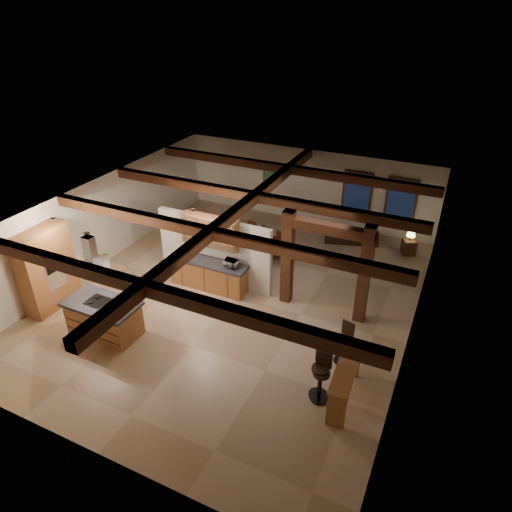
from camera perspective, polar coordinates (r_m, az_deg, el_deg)
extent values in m
plane|color=tan|center=(13.83, -2.43, -5.10)|extent=(12.00, 12.00, 0.00)
plane|color=beige|center=(18.06, 6.34, 8.70)|extent=(10.00, 0.00, 10.00)
plane|color=beige|center=(9.30, -20.65, -16.72)|extent=(10.00, 0.00, 10.00)
plane|color=beige|center=(15.78, -18.94, 3.96)|extent=(0.00, 12.00, 12.00)
plane|color=beige|center=(11.91, 19.39, -4.98)|extent=(0.00, 12.00, 12.00)
plane|color=#372411|center=(12.40, -2.72, 5.95)|extent=(12.00, 12.00, 0.00)
cube|color=#3C1B0F|center=(9.55, -13.90, -3.84)|extent=(10.00, 0.25, 0.28)
cube|color=#3C1B0F|center=(11.44, -5.72, 2.89)|extent=(10.00, 0.25, 0.28)
cube|color=#3C1B0F|center=(13.52, -0.13, 7.43)|extent=(10.00, 0.25, 0.28)
cube|color=#3C1B0F|center=(15.85, 4.13, 10.79)|extent=(10.00, 0.25, 0.28)
cube|color=#3C1B0F|center=(12.46, -2.70, 5.36)|extent=(0.28, 12.00, 0.28)
cube|color=#3C1B0F|center=(12.95, 3.96, -0.20)|extent=(0.30, 0.30, 2.90)
cube|color=#3C1B0F|center=(12.45, 13.41, -2.35)|extent=(0.30, 0.30, 2.90)
cube|color=#3C1B0F|center=(12.11, 9.00, 3.41)|extent=(2.50, 0.28, 0.28)
cube|color=beige|center=(14.04, -5.22, 0.66)|extent=(3.80, 0.18, 2.20)
cube|color=#9F5B33|center=(14.15, -24.72, -1.50)|extent=(0.64, 1.60, 2.40)
cube|color=silver|center=(13.97, -23.86, -1.95)|extent=(0.06, 0.62, 0.95)
cube|color=black|center=(13.84, -23.91, -1.29)|extent=(0.01, 0.50, 0.28)
cube|color=#9F5B33|center=(14.09, -5.88, -2.42)|extent=(2.40, 0.60, 0.86)
cube|color=black|center=(13.85, -5.98, -0.78)|extent=(2.50, 0.66, 0.08)
cube|color=#9F5B33|center=(13.55, -5.74, 3.09)|extent=(1.80, 0.34, 0.95)
cube|color=silver|center=(13.41, -6.13, 2.78)|extent=(1.74, 0.02, 0.90)
pyramid|color=silver|center=(12.17, -19.38, -2.64)|extent=(1.10, 1.10, 0.45)
cube|color=silver|center=(11.77, -20.03, 0.69)|extent=(0.26, 0.22, 0.73)
cube|color=#3C1B0F|center=(17.50, 12.51, 7.63)|extent=(1.10, 0.05, 1.70)
cube|color=black|center=(17.47, 12.48, 7.60)|extent=(0.95, 0.02, 1.55)
cube|color=#3C1B0F|center=(17.27, 17.66, 6.60)|extent=(1.10, 0.05, 1.70)
cube|color=black|center=(17.24, 17.64, 6.56)|extent=(0.95, 0.02, 1.55)
cube|color=#3C1B0F|center=(18.43, 1.86, 10.13)|extent=(0.65, 0.04, 0.85)
cube|color=#245537|center=(18.40, 1.83, 10.10)|extent=(0.55, 0.01, 0.75)
cylinder|color=silver|center=(11.85, -20.41, 2.66)|extent=(0.16, 0.16, 0.03)
cylinder|color=silver|center=(12.49, -7.87, 5.73)|extent=(0.16, 0.16, 0.03)
cylinder|color=silver|center=(13.01, -23.97, 4.33)|extent=(0.16, 0.16, 0.03)
cube|color=#9F5B33|center=(12.86, -18.43, -7.45)|extent=(1.88, 0.96, 0.89)
cube|color=black|center=(12.59, -18.79, -5.68)|extent=(2.01, 1.09, 0.08)
cube|color=black|center=(12.56, -18.82, -5.50)|extent=(0.79, 0.53, 0.02)
imported|color=#3B1B0E|center=(15.61, 0.30, 0.68)|extent=(1.99, 1.55, 0.62)
imported|color=black|center=(17.11, 11.86, 2.67)|extent=(2.07, 1.27, 0.57)
imported|color=silver|center=(13.42, -3.12, -0.94)|extent=(0.44, 0.32, 0.23)
cube|color=#9F5B33|center=(10.33, 11.24, -13.65)|extent=(0.55, 1.79, 0.05)
cube|color=#9F5B33|center=(10.10, 9.99, -18.49)|extent=(0.40, 0.11, 0.88)
cube|color=#9F5B33|center=(11.23, 11.87, -12.71)|extent=(0.40, 0.11, 0.88)
cube|color=#3C1B0F|center=(16.78, 18.54, 1.07)|extent=(0.58, 0.58, 0.54)
cylinder|color=black|center=(16.62, 18.73, 2.14)|extent=(0.06, 0.06, 0.17)
cone|color=#FFE299|center=(16.55, 18.83, 2.67)|extent=(0.30, 0.30, 0.19)
cylinder|color=black|center=(10.34, 8.19, -14.33)|extent=(0.38, 0.38, 0.07)
cube|color=black|center=(10.30, 8.51, -12.69)|extent=(0.36, 0.08, 0.42)
cylinder|color=black|center=(10.61, 8.04, -15.81)|extent=(0.06, 0.06, 0.74)
cylinder|color=black|center=(10.87, 7.90, -17.15)|extent=(0.42, 0.42, 0.03)
cylinder|color=black|center=(10.37, 8.08, -13.83)|extent=(0.40, 0.40, 0.08)
cube|color=black|center=(10.33, 8.54, -12.13)|extent=(0.38, 0.05, 0.45)
cylinder|color=black|center=(10.65, 7.92, -15.41)|extent=(0.07, 0.07, 0.78)
cylinder|color=black|center=(10.92, 7.78, -16.81)|extent=(0.45, 0.45, 0.03)
cylinder|color=black|center=(11.39, 10.92, -10.14)|extent=(0.35, 0.35, 0.07)
cube|color=black|center=(11.36, 11.46, -8.85)|extent=(0.33, 0.13, 0.39)
cylinder|color=black|center=(11.61, 10.75, -11.47)|extent=(0.06, 0.06, 0.68)
cylinder|color=black|center=(11.83, 10.60, -12.68)|extent=(0.39, 0.39, 0.03)
cube|color=#3C1B0F|center=(15.49, -2.96, 0.79)|extent=(0.45, 0.45, 0.05)
cube|color=#3C1B0F|center=(15.46, -2.53, 2.13)|extent=(0.38, 0.13, 0.67)
cylinder|color=#3C1B0F|center=(15.59, -3.73, 0.06)|extent=(0.04, 0.04, 0.38)
cylinder|color=#3C1B0F|center=(15.41, -2.88, -0.29)|extent=(0.04, 0.04, 0.38)
cylinder|color=#3C1B0F|center=(15.78, -2.99, 0.49)|extent=(0.04, 0.04, 0.38)
cylinder|color=#3C1B0F|center=(15.61, -2.15, 0.15)|extent=(0.04, 0.04, 0.38)
cube|color=#3C1B0F|center=(16.34, -0.08, 2.47)|extent=(0.45, 0.45, 0.05)
cube|color=#3C1B0F|center=(16.06, -0.50, 3.28)|extent=(0.38, 0.13, 0.67)
cylinder|color=#3C1B0F|center=(16.46, 0.67, 1.85)|extent=(0.04, 0.04, 0.38)
cylinder|color=#3C1B0F|center=(16.63, -0.17, 2.16)|extent=(0.04, 0.04, 0.38)
cylinder|color=#3C1B0F|center=(16.25, 0.01, 1.45)|extent=(0.04, 0.04, 0.38)
cylinder|color=#3C1B0F|center=(16.42, -0.83, 1.77)|extent=(0.04, 0.04, 0.38)
cube|color=#3C1B0F|center=(15.13, -1.16, 0.08)|extent=(0.45, 0.45, 0.05)
cube|color=#3C1B0F|center=(15.10, -0.72, 1.45)|extent=(0.38, 0.13, 0.67)
cylinder|color=#3C1B0F|center=(15.23, -1.96, -0.67)|extent=(0.04, 0.04, 0.38)
cylinder|color=#3C1B0F|center=(15.06, -1.07, -1.03)|extent=(0.04, 0.04, 0.38)
cylinder|color=#3C1B0F|center=(15.43, -1.23, -0.22)|extent=(0.04, 0.04, 0.38)
cylinder|color=#3C1B0F|center=(15.26, -0.35, -0.57)|extent=(0.04, 0.04, 0.38)
cube|color=#3C1B0F|center=(16.00, 1.68, 1.83)|extent=(0.45, 0.45, 0.05)
cube|color=#3C1B0F|center=(15.71, 1.29, 2.65)|extent=(0.38, 0.13, 0.67)
cylinder|color=#3C1B0F|center=(16.13, 2.43, 1.20)|extent=(0.04, 0.04, 0.38)
cylinder|color=#3C1B0F|center=(16.29, 1.56, 1.52)|extent=(0.04, 0.04, 0.38)
cylinder|color=#3C1B0F|center=(15.92, 1.78, 0.79)|extent=(0.04, 0.04, 0.38)
cylinder|color=#3C1B0F|center=(16.07, 0.91, 1.12)|extent=(0.04, 0.04, 0.38)
cube|color=#3C1B0F|center=(14.80, 0.72, -0.67)|extent=(0.45, 0.45, 0.05)
cube|color=#3C1B0F|center=(14.76, 1.17, 0.73)|extent=(0.38, 0.13, 0.67)
cylinder|color=#3C1B0F|center=(14.88, -0.11, -1.43)|extent=(0.04, 0.04, 0.38)
cylinder|color=#3C1B0F|center=(14.73, 0.82, -1.81)|extent=(0.04, 0.04, 0.38)
cylinder|color=#3C1B0F|center=(15.09, 0.61, -0.96)|extent=(0.04, 0.04, 0.38)
cylinder|color=#3C1B0F|center=(14.93, 1.53, -1.33)|extent=(0.04, 0.04, 0.38)
cube|color=#3C1B0F|center=(15.68, 3.52, 1.16)|extent=(0.45, 0.45, 0.05)
cube|color=#3C1B0F|center=(15.39, 3.15, 1.98)|extent=(0.38, 0.13, 0.67)
cylinder|color=#3C1B0F|center=(15.82, 4.26, 0.52)|extent=(0.04, 0.04, 0.38)
cylinder|color=#3C1B0F|center=(15.97, 3.36, 0.86)|extent=(0.04, 0.04, 0.38)
cylinder|color=#3C1B0F|center=(15.60, 3.63, 0.09)|extent=(0.04, 0.04, 0.38)
cylinder|color=#3C1B0F|center=(15.75, 2.72, 0.43)|extent=(0.04, 0.04, 0.38)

